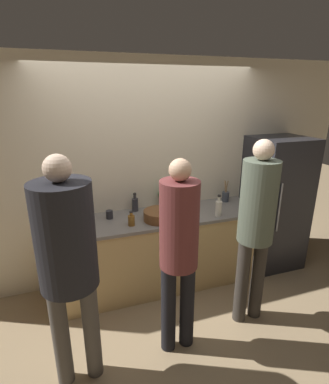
# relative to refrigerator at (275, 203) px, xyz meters

# --- Properties ---
(ground_plane) EXTENTS (14.00, 14.00, 0.00)m
(ground_plane) POSITION_rel_refrigerator_xyz_m (-1.58, -0.36, -0.85)
(ground_plane) COLOR #9E8460
(wall_back) EXTENTS (5.20, 0.06, 2.60)m
(wall_back) POSITION_rel_refrigerator_xyz_m (-1.58, 0.34, 0.45)
(wall_back) COLOR beige
(wall_back) RESTS_ON ground_plane
(counter) EXTENTS (2.39, 0.68, 0.89)m
(counter) POSITION_rel_refrigerator_xyz_m (-1.58, 0.02, -0.40)
(counter) COLOR tan
(counter) RESTS_ON ground_plane
(refrigerator) EXTENTS (0.69, 0.66, 1.70)m
(refrigerator) POSITION_rel_refrigerator_xyz_m (0.00, 0.00, 0.00)
(refrigerator) COLOR #232328
(refrigerator) RESTS_ON ground_plane
(person_left) EXTENTS (0.42, 0.42, 1.85)m
(person_left) POSITION_rel_refrigerator_xyz_m (-2.57, -0.99, 0.30)
(person_left) COLOR #4C4742
(person_left) RESTS_ON ground_plane
(person_center) EXTENTS (0.32, 0.32, 1.75)m
(person_center) POSITION_rel_refrigerator_xyz_m (-1.71, -0.95, 0.18)
(person_center) COLOR black
(person_center) RESTS_ON ground_plane
(person_right) EXTENTS (0.33, 0.33, 1.84)m
(person_right) POSITION_rel_refrigerator_xyz_m (-0.90, -0.84, 0.24)
(person_right) COLOR #38332D
(person_right) RESTS_ON ground_plane
(fruit_bowl) EXTENTS (0.35, 0.35, 0.15)m
(fruit_bowl) POSITION_rel_refrigerator_xyz_m (-1.60, -0.11, 0.10)
(fruit_bowl) COLOR brown
(fruit_bowl) RESTS_ON counter
(utensil_crock) EXTENTS (0.09, 0.09, 0.27)m
(utensil_crock) POSITION_rel_refrigerator_xyz_m (-0.63, 0.18, 0.11)
(utensil_crock) COLOR #3D424C
(utensil_crock) RESTS_ON counter
(bottle_amber) EXTENTS (0.07, 0.07, 0.16)m
(bottle_amber) POSITION_rel_refrigerator_xyz_m (-1.93, -0.15, 0.10)
(bottle_amber) COLOR brown
(bottle_amber) RESTS_ON counter
(bottle_clear) EXTENTS (0.07, 0.07, 0.25)m
(bottle_clear) POSITION_rel_refrigerator_xyz_m (-0.95, -0.22, 0.14)
(bottle_clear) COLOR silver
(bottle_clear) RESTS_ON counter
(bottle_dark) EXTENTS (0.07, 0.07, 0.22)m
(bottle_dark) POSITION_rel_refrigerator_xyz_m (-1.80, 0.23, 0.13)
(bottle_dark) COLOR #333338
(bottle_dark) RESTS_ON counter
(cup_black) EXTENTS (0.08, 0.08, 0.09)m
(cup_black) POSITION_rel_refrigerator_xyz_m (-2.12, 0.11, 0.09)
(cup_black) COLOR #28282D
(cup_black) RESTS_ON counter
(potted_plant) EXTENTS (0.15, 0.15, 0.25)m
(potted_plant) POSITION_rel_refrigerator_xyz_m (-1.44, 0.22, 0.18)
(potted_plant) COLOR beige
(potted_plant) RESTS_ON counter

